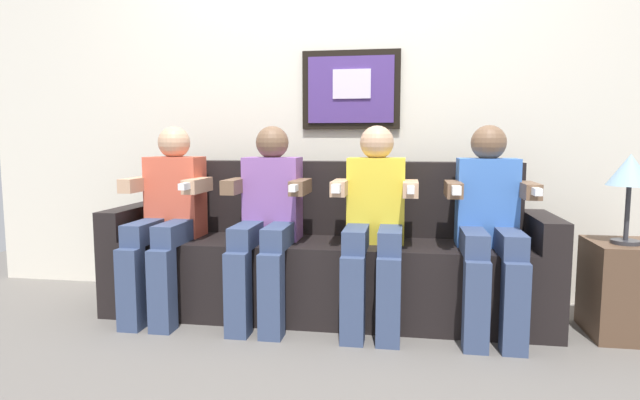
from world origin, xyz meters
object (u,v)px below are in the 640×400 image
(person_leftmost, at_px, (167,213))
(person_left_center, at_px, (268,215))
(side_table_right, at_px, (629,289))
(person_rightmost, at_px, (489,221))
(person_right_center, at_px, (375,218))
(table_lamp, at_px, (630,174))
(couch, at_px, (325,262))

(person_leftmost, height_order, person_left_center, same)
(person_left_center, bearing_deg, side_table_right, 1.81)
(person_rightmost, bearing_deg, side_table_right, 4.85)
(person_right_center, relative_size, table_lamp, 2.41)
(person_left_center, xyz_separation_m, table_lamp, (1.88, 0.02, 0.25))
(person_leftmost, relative_size, table_lamp, 2.41)
(person_left_center, relative_size, person_right_center, 1.00)
(side_table_right, distance_m, table_lamp, 0.61)
(couch, distance_m, table_lamp, 1.68)
(couch, xyz_separation_m, person_leftmost, (-0.91, -0.17, 0.29))
(couch, bearing_deg, person_rightmost, -10.58)
(person_leftmost, xyz_separation_m, side_table_right, (2.54, 0.06, -0.36))
(person_right_center, height_order, person_rightmost, same)
(person_leftmost, bearing_deg, person_left_center, 0.00)
(person_leftmost, xyz_separation_m, table_lamp, (2.49, 0.02, 0.25))
(person_right_center, bearing_deg, person_leftmost, 179.98)
(person_rightmost, bearing_deg, person_left_center, 179.98)
(person_leftmost, xyz_separation_m, person_right_center, (1.21, -0.00, 0.00))
(couch, xyz_separation_m, person_rightmost, (0.91, -0.17, 0.29))
(person_leftmost, bearing_deg, couch, 10.55)
(person_right_center, height_order, side_table_right, person_right_center)
(person_left_center, height_order, person_rightmost, same)
(side_table_right, xyz_separation_m, table_lamp, (-0.05, -0.05, 0.61))
(side_table_right, relative_size, table_lamp, 1.09)
(couch, bearing_deg, person_right_center, -29.26)
(person_right_center, distance_m, table_lamp, 1.31)
(couch, xyz_separation_m, person_right_center, (0.30, -0.17, 0.29))
(couch, xyz_separation_m, side_table_right, (1.63, -0.11, -0.06))
(person_leftmost, height_order, person_rightmost, same)
(person_right_center, distance_m, side_table_right, 1.38)
(person_right_center, bearing_deg, person_left_center, 179.96)
(person_leftmost, bearing_deg, table_lamp, 0.36)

